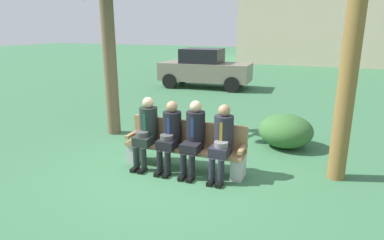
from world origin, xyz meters
TOP-DOWN VIEW (x-y plane):
  - ground_plane at (0.00, 0.00)m, footprint 80.00×80.00m
  - park_bench at (0.15, 0.31)m, footprint 2.27×0.44m
  - seated_man_leftmost at (-0.59, 0.18)m, footprint 0.34×0.72m
  - seated_man_centerleft at (-0.10, 0.17)m, footprint 0.34×0.72m
  - seated_man_centerright at (0.37, 0.19)m, footprint 0.34×0.72m
  - seated_man_rightmost at (0.89, 0.18)m, footprint 0.34×0.72m
  - palm_tree_tall at (-2.34, 1.63)m, footprint 1.71×1.73m
  - shrub_near_bench at (1.75, 2.19)m, footprint 1.18×1.08m
  - parked_car_near at (-2.46, 8.65)m, footprint 3.96×1.84m

SIDE VIEW (x-z plane):
  - ground_plane at x=0.00m, z-range 0.00..0.00m
  - shrub_near_bench at x=1.75m, z-range 0.00..0.74m
  - park_bench at x=0.15m, z-range -0.02..0.88m
  - seated_man_centerleft at x=-0.10m, z-range 0.07..1.35m
  - seated_man_rightmost at x=0.89m, z-range 0.07..1.37m
  - seated_man_leftmost at x=-0.59m, z-range 0.07..1.39m
  - seated_man_centerright at x=0.37m, z-range 0.08..1.40m
  - parked_car_near at x=-2.46m, z-range 0.00..1.68m
  - palm_tree_tall at x=-2.34m, z-range 0.85..5.29m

